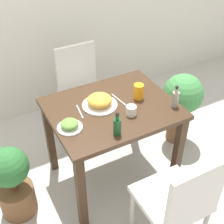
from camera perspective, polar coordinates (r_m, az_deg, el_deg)
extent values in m
plane|color=#B7B2A8|center=(2.86, 0.00, -11.37)|extent=(16.00, 16.00, 0.00)
cube|color=#3D2819|center=(2.36, 0.00, 0.62)|extent=(0.95, 0.76, 0.04)
cube|color=#3D2819|center=(2.28, -5.66, -14.61)|extent=(0.06, 0.06, 0.72)
cube|color=#3D2819|center=(2.59, 11.92, -7.37)|extent=(0.06, 0.06, 0.72)
cube|color=#3D2819|center=(2.72, -11.28, -4.65)|extent=(0.06, 0.06, 0.72)
cube|color=#3D2819|center=(2.99, 4.17, 0.42)|extent=(0.06, 0.06, 0.72)
cube|color=silver|center=(2.17, 10.69, -15.24)|extent=(0.42, 0.42, 0.04)
cube|color=silver|center=(1.91, 15.07, -14.68)|extent=(0.40, 0.04, 0.44)
cylinder|color=#B7B2A8|center=(2.52, 10.93, -14.00)|extent=(0.03, 0.03, 0.42)
cylinder|color=#B7B2A8|center=(2.37, 3.68, -17.44)|extent=(0.03, 0.03, 0.42)
cube|color=silver|center=(3.02, -4.88, 2.79)|extent=(0.42, 0.42, 0.04)
cube|color=silver|center=(3.05, -6.61, 8.32)|extent=(0.40, 0.04, 0.44)
cylinder|color=#B7B2A8|center=(2.98, -6.38, -3.57)|extent=(0.03, 0.03, 0.42)
cylinder|color=#B7B2A8|center=(3.09, -0.24, -1.52)|extent=(0.03, 0.03, 0.42)
cylinder|color=#B7B2A8|center=(3.24, -8.87, 0.13)|extent=(0.03, 0.03, 0.42)
cylinder|color=#B7B2A8|center=(3.35, -3.13, 1.89)|extent=(0.03, 0.03, 0.42)
cylinder|color=white|center=(2.35, -2.26, 1.28)|extent=(0.27, 0.27, 0.01)
ellipsoid|color=gold|center=(2.33, -2.29, 2.19)|extent=(0.19, 0.19, 0.08)
cylinder|color=white|center=(2.16, -7.71, -2.83)|extent=(0.18, 0.18, 0.01)
ellipsoid|color=olive|center=(2.14, -7.78, -2.17)|extent=(0.12, 0.12, 0.05)
cylinder|color=silver|center=(2.25, 3.52, 0.28)|extent=(0.08, 0.08, 0.07)
cylinder|color=orange|center=(2.42, 4.87, 3.76)|extent=(0.08, 0.08, 0.12)
cylinder|color=#194C23|center=(2.07, 0.96, -2.72)|extent=(0.05, 0.05, 0.12)
cylinder|color=#194C23|center=(2.02, 0.98, -1.05)|extent=(0.02, 0.02, 0.03)
sphere|color=black|center=(2.00, 0.99, -0.38)|extent=(0.03, 0.03, 0.03)
cylinder|color=gray|center=(2.37, 11.48, 2.31)|extent=(0.05, 0.05, 0.12)
cylinder|color=gray|center=(2.33, 11.71, 3.86)|extent=(0.02, 0.02, 0.03)
sphere|color=black|center=(2.31, 11.80, 4.48)|extent=(0.03, 0.03, 0.03)
cube|color=silver|center=(2.30, -5.90, 0.07)|extent=(0.03, 0.17, 0.00)
cube|color=silver|center=(2.42, 1.22, 2.29)|extent=(0.03, 0.18, 0.00)
cylinder|color=brown|center=(2.63, -16.83, -14.99)|extent=(0.28, 0.28, 0.26)
cylinder|color=brown|center=(2.50, -17.55, -12.53)|extent=(0.05, 0.05, 0.09)
sphere|color=#2D6B33|center=(2.37, -18.41, -9.51)|extent=(0.29, 0.29, 0.29)
cylinder|color=brown|center=(3.20, 11.85, -2.98)|extent=(0.21, 0.21, 0.24)
cylinder|color=brown|center=(3.09, 12.26, -0.48)|extent=(0.04, 0.04, 0.11)
sphere|color=#428947|center=(2.95, 12.87, 3.27)|extent=(0.38, 0.38, 0.38)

